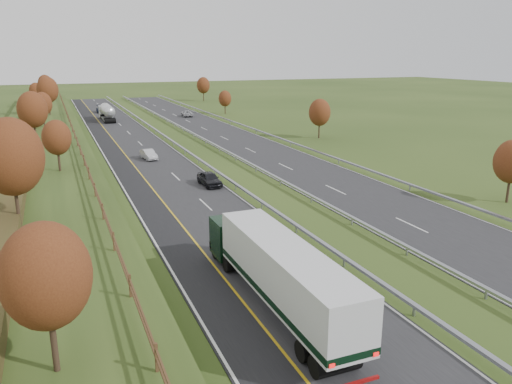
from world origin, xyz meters
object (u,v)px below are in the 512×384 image
road_tanker (107,112)px  car_silver_mid (149,154)px  car_small_far (102,109)px  box_lorry (277,270)px  car_oncoming (187,113)px  car_dark_near (209,179)px

road_tanker → car_silver_mid: road_tanker is taller
road_tanker → car_silver_mid: 44.33m
car_silver_mid → car_small_far: 60.67m
box_lorry → car_silver_mid: size_ratio=4.12×
car_silver_mid → car_oncoming: car_oncoming is taller
car_small_far → car_oncoming: (17.15, -15.67, -0.14)m
road_tanker → car_oncoming: (17.56, 0.68, -1.15)m
road_tanker → car_dark_near: 60.89m
box_lorry → car_silver_mid: box_lorry is taller
box_lorry → car_small_far: 104.25m
car_silver_mid → car_oncoming: (16.99, 45.00, 0.02)m
car_dark_near → car_small_far: 77.19m
car_small_far → car_oncoming: 23.23m
box_lorry → car_oncoming: (18.04, 88.56, -1.62)m
car_dark_near → car_oncoming: (13.55, 61.43, -0.06)m
car_oncoming → car_silver_mid: bearing=75.3°
car_dark_near → road_tanker: bearing=91.1°
car_oncoming → car_small_far: bearing=-36.4°
road_tanker → car_oncoming: 17.61m
car_dark_near → car_oncoming: size_ratio=0.89×
road_tanker → car_dark_near: road_tanker is taller
car_oncoming → box_lorry: bearing=84.5°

